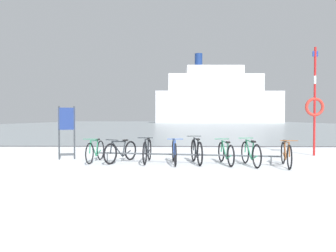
# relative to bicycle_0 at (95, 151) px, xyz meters

# --- Properties ---
(ground) EXTENTS (80.00, 132.00, 0.08)m
(ground) POSITION_rel_bicycle_0_xyz_m (2.95, 49.15, -0.39)
(ground) COLOR silver
(bike_rack) EXTENTS (5.55, 0.92, 0.31)m
(bike_rack) POSITION_rel_bicycle_0_xyz_m (2.87, -0.35, -0.08)
(bike_rack) COLOR #4C5156
(bike_rack) RESTS_ON ground
(bicycle_0) EXTENTS (0.46, 1.63, 0.77)m
(bicycle_0) POSITION_rel_bicycle_0_xyz_m (0.00, 0.00, 0.00)
(bicycle_0) COLOR black
(bicycle_0) RESTS_ON ground
(bicycle_1) EXTENTS (0.83, 1.54, 0.75)m
(bicycle_1) POSITION_rel_bicycle_0_xyz_m (0.83, -0.07, -0.01)
(bicycle_1) COLOR black
(bicycle_1) RESTS_ON ground
(bicycle_2) EXTENTS (0.46, 1.70, 0.82)m
(bicycle_2) POSITION_rel_bicycle_0_xyz_m (1.67, -0.14, 0.02)
(bicycle_2) COLOR black
(bicycle_2) RESTS_ON ground
(bicycle_3) EXTENTS (0.46, 1.74, 0.80)m
(bicycle_3) POSITION_rel_bicycle_0_xyz_m (2.52, -0.39, 0.01)
(bicycle_3) COLOR black
(bicycle_3) RESTS_ON ground
(bicycle_4) EXTENTS (0.46, 1.66, 0.83)m
(bicycle_4) POSITION_rel_bicycle_0_xyz_m (3.21, -0.29, 0.02)
(bicycle_4) COLOR black
(bicycle_4) RESTS_ON ground
(bicycle_5) EXTENTS (0.46, 1.65, 0.75)m
(bicycle_5) POSITION_rel_bicycle_0_xyz_m (4.09, -0.43, -0.01)
(bicycle_5) COLOR black
(bicycle_5) RESTS_ON ground
(bicycle_6) EXTENTS (0.46, 1.66, 0.80)m
(bicycle_6) POSITION_rel_bicycle_0_xyz_m (4.77, -0.69, 0.01)
(bicycle_6) COLOR black
(bicycle_6) RESTS_ON ground
(bicycle_7) EXTENTS (0.50, 1.72, 0.79)m
(bicycle_7) POSITION_rel_bicycle_0_xyz_m (5.75, -0.85, 0.01)
(bicycle_7) COLOR black
(bicycle_7) RESTS_ON ground
(info_sign) EXTENTS (0.54, 0.18, 1.80)m
(info_sign) POSITION_rel_bicycle_0_xyz_m (-1.12, 0.58, 0.86)
(info_sign) COLOR #33383D
(info_sign) RESTS_ON ground
(rescue_post) EXTENTS (0.71, 0.11, 4.03)m
(rescue_post) POSITION_rel_bicycle_0_xyz_m (7.76, 1.75, 1.58)
(rescue_post) COLOR red
(rescue_post) RESTS_ON ground
(ferry_ship) EXTENTS (35.43, 13.01, 20.00)m
(ferry_ship) POSITION_rel_bicycle_0_xyz_m (14.95, 79.46, 6.37)
(ferry_ship) COLOR white
(ferry_ship) RESTS_ON ground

